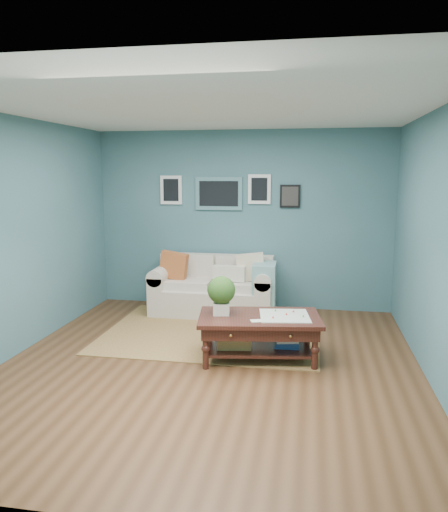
# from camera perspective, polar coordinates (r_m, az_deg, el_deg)

# --- Properties ---
(room_shell) EXTENTS (5.00, 5.02, 2.70)m
(room_shell) POSITION_cam_1_polar(r_m,az_deg,el_deg) (5.25, -1.68, 1.75)
(room_shell) COLOR brown
(room_shell) RESTS_ON ground
(area_rug) EXTENTS (2.75, 2.20, 0.01)m
(area_rug) POSITION_cam_1_polar(r_m,az_deg,el_deg) (6.61, -1.31, -8.67)
(area_rug) COLOR brown
(area_rug) RESTS_ON ground
(loveseat) EXTENTS (1.82, 0.83, 0.94)m
(loveseat) POSITION_cam_1_polar(r_m,az_deg,el_deg) (7.38, -0.62, -3.68)
(loveseat) COLOR beige
(loveseat) RESTS_ON ground
(coffee_table) EXTENTS (1.43, 0.96, 0.93)m
(coffee_table) POSITION_cam_1_polar(r_m,az_deg,el_deg) (5.61, 3.32, -7.66)
(coffee_table) COLOR #381611
(coffee_table) RESTS_ON ground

